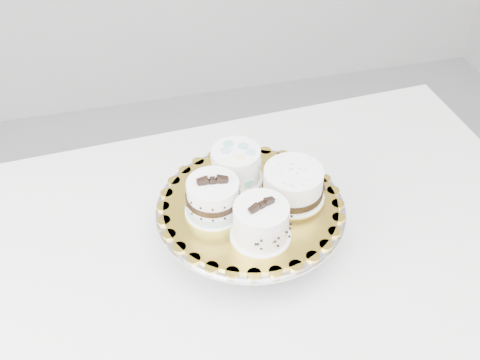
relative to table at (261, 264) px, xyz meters
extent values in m
cube|color=silver|center=(0.00, 0.00, 0.05)|extent=(1.31, 0.91, 0.04)
cube|color=silver|center=(-0.60, 0.33, -0.32)|extent=(0.05, 0.05, 0.71)
cube|color=silver|center=(0.56, 0.40, -0.32)|extent=(0.05, 0.05, 0.71)
cylinder|color=gray|center=(-0.02, 0.01, 0.08)|extent=(0.17, 0.17, 0.01)
cylinder|color=gray|center=(-0.02, 0.01, 0.12)|extent=(0.11, 0.11, 0.09)
cylinder|color=silver|center=(-0.02, 0.01, 0.17)|extent=(0.36, 0.36, 0.01)
cylinder|color=silver|center=(-0.02, 0.01, 0.17)|extent=(0.37, 0.37, 0.00)
cylinder|color=gold|center=(-0.02, 0.01, 0.18)|extent=(0.34, 0.34, 0.01)
cylinder|color=white|center=(-0.03, -0.08, 0.18)|extent=(0.11, 0.11, 0.00)
cylinder|color=white|center=(-0.03, -0.08, 0.22)|extent=(0.13, 0.13, 0.07)
cylinder|color=white|center=(-0.10, 0.01, 0.18)|extent=(0.11, 0.11, 0.00)
cylinder|color=white|center=(-0.10, 0.01, 0.22)|extent=(0.11, 0.11, 0.07)
cylinder|color=#9CBCC6|center=(-0.10, 0.01, 0.19)|extent=(0.10, 0.10, 0.02)
cylinder|color=black|center=(-0.10, 0.01, 0.22)|extent=(0.10, 0.10, 0.01)
cylinder|color=white|center=(-0.03, 0.09, 0.18)|extent=(0.11, 0.11, 0.00)
cylinder|color=white|center=(-0.03, 0.09, 0.22)|extent=(0.10, 0.10, 0.07)
cylinder|color=white|center=(0.06, 0.01, 0.18)|extent=(0.13, 0.13, 0.00)
cylinder|color=white|center=(0.06, 0.01, 0.21)|extent=(0.13, 0.13, 0.06)
cylinder|color=black|center=(0.06, 0.01, 0.20)|extent=(0.12, 0.12, 0.01)
camera|label=1|loc=(-0.25, -0.80, 1.00)|focal=45.00mm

